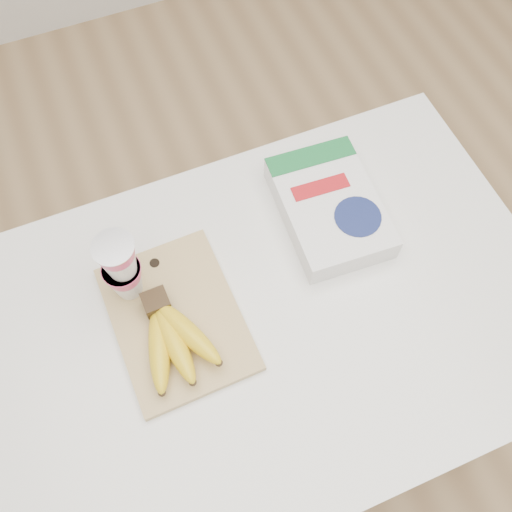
{
  "coord_description": "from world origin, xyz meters",
  "views": [
    {
      "loc": [
        -0.17,
        -0.36,
        1.89
      ],
      "look_at": [
        0.02,
        0.11,
        0.9
      ],
      "focal_mm": 40.0,
      "sensor_mm": 36.0,
      "label": 1
    }
  ],
  "objects_px": {
    "bananas": "(172,338)",
    "yogurt_stack": "(121,267)",
    "table": "(263,376)",
    "cereal_box": "(329,207)",
    "cutting_board": "(177,318)"
  },
  "relations": [
    {
      "from": "bananas",
      "to": "yogurt_stack",
      "type": "bearing_deg",
      "value": 107.19
    },
    {
      "from": "table",
      "to": "cereal_box",
      "type": "height_order",
      "value": "cereal_box"
    },
    {
      "from": "cutting_board",
      "to": "yogurt_stack",
      "type": "distance_m",
      "value": 0.15
    },
    {
      "from": "cutting_board",
      "to": "yogurt_stack",
      "type": "xyz_separation_m",
      "value": [
        -0.06,
        0.09,
        0.1
      ]
    },
    {
      "from": "table",
      "to": "yogurt_stack",
      "type": "relative_size",
      "value": 6.51
    },
    {
      "from": "yogurt_stack",
      "to": "cereal_box",
      "type": "distance_m",
      "value": 0.44
    },
    {
      "from": "cereal_box",
      "to": "cutting_board",
      "type": "bearing_deg",
      "value": -160.89
    },
    {
      "from": "yogurt_stack",
      "to": "table",
      "type": "bearing_deg",
      "value": -33.17
    },
    {
      "from": "cutting_board",
      "to": "cereal_box",
      "type": "distance_m",
      "value": 0.39
    },
    {
      "from": "cutting_board",
      "to": "table",
      "type": "bearing_deg",
      "value": -20.71
    },
    {
      "from": "table",
      "to": "bananas",
      "type": "relative_size",
      "value": 5.69
    },
    {
      "from": "yogurt_stack",
      "to": "cereal_box",
      "type": "bearing_deg",
      "value": 1.75
    },
    {
      "from": "table",
      "to": "cutting_board",
      "type": "relative_size",
      "value": 3.59
    },
    {
      "from": "yogurt_stack",
      "to": "cereal_box",
      "type": "height_order",
      "value": "yogurt_stack"
    },
    {
      "from": "table",
      "to": "yogurt_stack",
      "type": "xyz_separation_m",
      "value": [
        -0.22,
        0.15,
        0.54
      ]
    }
  ]
}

